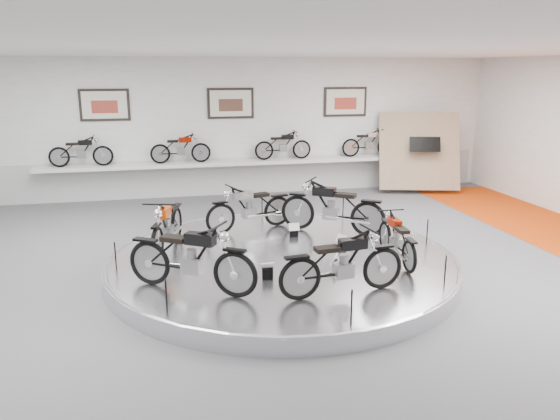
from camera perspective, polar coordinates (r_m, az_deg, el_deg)
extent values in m
plane|color=#565658|center=(9.96, 0.62, -7.00)|extent=(16.00, 16.00, 0.00)
plane|color=white|center=(9.28, 0.69, 16.66)|extent=(16.00, 16.00, 0.00)
plane|color=white|center=(16.24, -5.14, 8.59)|extent=(16.00, 0.00, 16.00)
cube|color=#BCBCBA|center=(16.43, -5.02, 3.55)|extent=(15.68, 0.04, 1.10)
cylinder|color=silver|center=(10.18, 0.23, -5.61)|extent=(6.40, 6.40, 0.30)
torus|color=#B2B2BA|center=(10.14, 0.23, -4.97)|extent=(6.40, 6.40, 0.10)
cube|color=silver|center=(16.08, -4.92, 4.94)|extent=(11.00, 0.55, 0.10)
cube|color=silver|center=(16.06, -17.86, 10.41)|extent=(1.35, 0.06, 0.88)
cube|color=silver|center=(16.15, -5.18, 11.04)|extent=(1.35, 0.06, 0.88)
cube|color=silver|center=(16.97, 6.84, 11.16)|extent=(1.35, 0.06, 0.88)
cube|color=tan|center=(17.16, 14.32, 5.98)|extent=(2.56, 1.52, 2.30)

